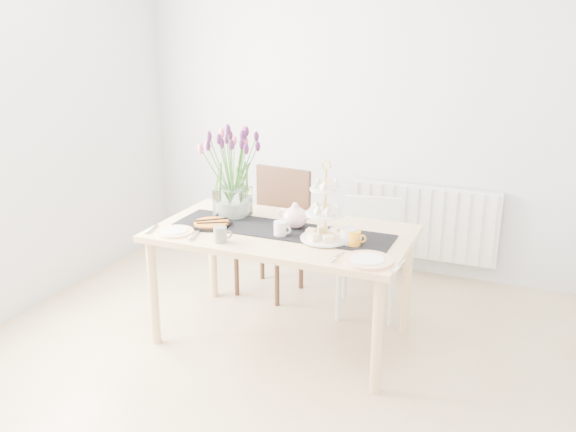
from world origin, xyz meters
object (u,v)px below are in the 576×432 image
at_px(chair_white, 369,247).
at_px(mug_grey, 220,235).
at_px(radiator, 422,222).
at_px(cream_jug, 349,236).
at_px(tulip_vase, 232,159).
at_px(plate_right, 367,260).
at_px(chair_brown, 275,221).
at_px(plate_left, 174,232).
at_px(teapot, 295,217).
at_px(dining_table, 282,242).
at_px(cake_stand, 325,221).
at_px(tart_tin, 211,224).
at_px(mug_orange, 354,239).
at_px(mug_white, 280,229).

bearing_deg(chair_white, mug_grey, -133.75).
relative_size(radiator, cream_jug, 12.15).
bearing_deg(tulip_vase, radiator, 51.02).
relative_size(tulip_vase, plate_right, 2.53).
bearing_deg(chair_brown, plate_left, -95.61).
height_order(teapot, plate_left, teapot).
distance_m(teapot, cream_jug, 0.42).
bearing_deg(plate_right, dining_table, 155.11).
relative_size(dining_table, teapot, 6.51).
distance_m(dining_table, chair_white, 0.80).
bearing_deg(dining_table, chair_white, 59.24).
relative_size(cake_stand, tart_tin, 1.75).
relative_size(teapot, plate_left, 1.03).
bearing_deg(mug_orange, chair_white, 77.66).
height_order(radiator, chair_white, chair_white).
relative_size(mug_white, plate_left, 0.39).
distance_m(chair_white, tart_tin, 1.17).
distance_m(cake_stand, mug_white, 0.29).
distance_m(teapot, mug_white, 0.17).
bearing_deg(mug_orange, radiator, 64.93).
bearing_deg(tart_tin, cake_stand, 2.33).
relative_size(dining_table, cake_stand, 3.66).
distance_m(tulip_vase, mug_white, 0.62).
bearing_deg(mug_orange, dining_table, 149.12).
bearing_deg(chair_brown, cake_stand, -41.48).
distance_m(mug_grey, plate_left, 0.35).
bearing_deg(cream_jug, mug_grey, -149.47).
distance_m(mug_white, mug_orange, 0.47).
bearing_deg(cream_jug, chair_brown, 146.97).
relative_size(radiator, mug_orange, 12.92).
height_order(cream_jug, mug_white, cream_jug).
height_order(chair_brown, teapot, chair_brown).
relative_size(cream_jug, plate_right, 0.35).
xyz_separation_m(chair_brown, mug_white, (0.40, -0.81, 0.25)).
bearing_deg(plate_right, chair_brown, 134.79).
bearing_deg(tulip_vase, cream_jug, -13.67).
relative_size(radiator, plate_left, 5.02).
height_order(cream_jug, mug_orange, cream_jug).
height_order(tulip_vase, cake_stand, tulip_vase).
xyz_separation_m(cream_jug, mug_grey, (-0.72, -0.26, -0.00)).
relative_size(tart_tin, mug_orange, 2.69).
height_order(teapot, mug_white, teapot).
bearing_deg(mug_orange, cake_stand, 151.82).
xyz_separation_m(radiator, mug_white, (-0.59, -1.53, 0.35)).
relative_size(radiator, chair_brown, 1.28).
relative_size(chair_white, mug_white, 8.66).
distance_m(teapot, plate_left, 0.76).
height_order(dining_table, mug_orange, mug_orange).
relative_size(tart_tin, mug_white, 2.67).
relative_size(teapot, mug_orange, 2.65).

